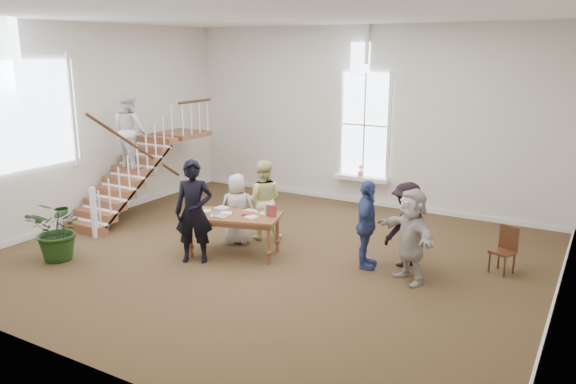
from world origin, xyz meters
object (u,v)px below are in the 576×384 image
Objects in this scene: police_officer at (194,212)px; woman_cluster_c at (411,236)px; floor_plant at (59,230)px; side_chair at (505,248)px; library_table at (234,219)px; woman_cluster_a at (366,225)px; elderly_woman at (237,209)px; person_yellow at (263,200)px; woman_cluster_b at (406,225)px.

police_officer is 1.18× the size of woman_cluster_c.
floor_plant is 1.40× the size of side_chair.
library_table is at bearing 34.77° from floor_plant.
police_officer is 5.69m from side_chair.
elderly_woman is at bearing 78.92° from woman_cluster_a.
floor_plant reaches higher than library_table.
woman_cluster_a reaches higher than library_table.
police_officer is at bearing -125.43° from woman_cluster_c.
person_yellow is 3.46m from woman_cluster_c.
person_yellow is (-0.04, 1.10, 0.12)m from library_table.
woman_cluster_a is at bearing -32.33° from woman_cluster_b.
library_table is at bearing 90.58° from elderly_woman.
woman_cluster_c is at bearing 45.58° from woman_cluster_b.
library_table is 1.14× the size of person_yellow.
side_chair is (4.75, 0.62, -0.38)m from person_yellow.
person_yellow reaches higher than woman_cluster_b.
elderly_woman is at bearing 102.28° from library_table.
woman_cluster_c is at bearing -11.33° from police_officer.
side_chair is at bearing 130.46° from woman_cluster_b.
side_chair is (5.05, 1.12, -0.27)m from elderly_woman.
police_officer is 2.61m from floor_plant.
elderly_woman is 0.89× the size of woman_cluster_a.
library_table is 5.02m from side_chair.
woman_cluster_a is 0.92m from woman_cluster_c.
side_chair is at bearing 158.92° from person_yellow.
woman_cluster_c reaches higher than elderly_woman.
police_officer reaches higher than person_yellow.
side_chair is at bearing 163.30° from elderly_woman.
elderly_woman is 1.22× the size of floor_plant.
woman_cluster_a is at bearing -3.28° from police_officer.
woman_cluster_b reaches higher than side_chair.
library_table is 1.60× the size of floor_plant.
elderly_woman is at bearing -60.41° from woman_cluster_b.
library_table is 1.11m from person_yellow.
library_table is at bearing -133.82° from woman_cluster_c.
police_officer is at bearing 48.67° from person_yellow.
floor_plant is at bearing -179.25° from police_officer.
library_table is 3.40m from woman_cluster_c.
elderly_woman is at bearing 46.36° from floor_plant.
police_officer is 1.23× the size of woman_cluster_b.
floor_plant reaches higher than side_chair.
person_yellow is at bearing 74.83° from library_table.
woman_cluster_b is 1.32× the size of floor_plant.
woman_cluster_c is (3.40, -0.62, -0.02)m from person_yellow.
elderly_woman is at bearing -145.84° from side_chair.
floor_plant is 8.25m from side_chair.
woman_cluster_b reaches higher than elderly_woman.
woman_cluster_b reaches higher than floor_plant.
woman_cluster_a reaches higher than side_chair.
person_yellow is 4.01m from floor_plant.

